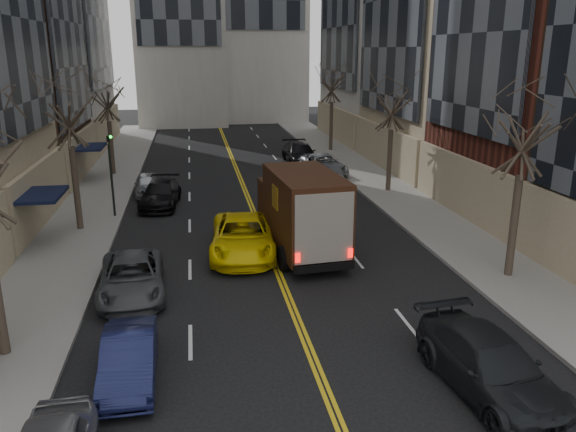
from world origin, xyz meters
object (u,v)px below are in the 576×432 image
object	(u,v)px
pedestrian	(303,214)
observer_sedan	(490,366)
ups_truck	(301,212)
taxi	(243,236)

from	to	relation	value
pedestrian	observer_sedan	bearing A→B (deg)	178.92
ups_truck	observer_sedan	world-z (taller)	ups_truck
pedestrian	ups_truck	bearing A→B (deg)	157.48
ups_truck	pedestrian	distance (m)	3.08
taxi	pedestrian	distance (m)	4.11
ups_truck	observer_sedan	size ratio (longest dim) A/B	1.29
taxi	ups_truck	bearing A→B (deg)	-0.44
ups_truck	observer_sedan	bearing A→B (deg)	-80.51
observer_sedan	taxi	xyz separation A→B (m)	(-5.36, 11.37, 0.06)
taxi	pedestrian	size ratio (longest dim) A/B	3.17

